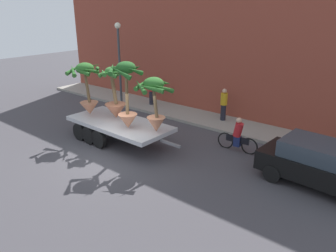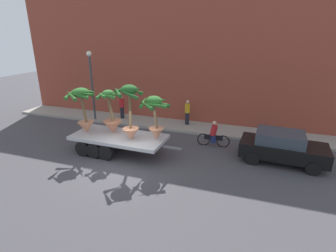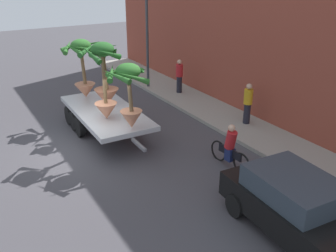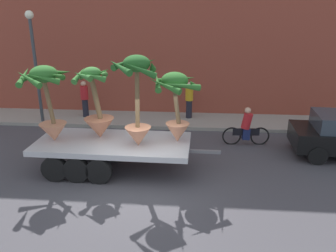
# 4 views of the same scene
# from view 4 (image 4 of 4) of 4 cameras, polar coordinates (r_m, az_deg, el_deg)

# --- Properties ---
(ground_plane) EXTENTS (60.00, 60.00, 0.00)m
(ground_plane) POSITION_cam_4_polar(r_m,az_deg,el_deg) (10.49, -4.80, -9.96)
(ground_plane) COLOR #423F44
(sidewalk) EXTENTS (24.00, 2.20, 0.15)m
(sidewalk) POSITION_cam_4_polar(r_m,az_deg,el_deg) (16.02, -1.33, 0.99)
(sidewalk) COLOR gray
(sidewalk) RESTS_ON ground
(building_facade) EXTENTS (24.00, 1.20, 9.13)m
(building_facade) POSITION_cam_4_polar(r_m,az_deg,el_deg) (16.90, -0.84, 17.48)
(building_facade) COLOR brown
(building_facade) RESTS_ON ground
(flatbed_trailer) EXTENTS (6.03, 2.34, 0.98)m
(flatbed_trailer) POSITION_cam_4_polar(r_m,az_deg,el_deg) (11.42, -10.39, -3.54)
(flatbed_trailer) COLOR #B7BABF
(flatbed_trailer) RESTS_ON ground
(potted_palm_rear) EXTENTS (1.21, 1.24, 2.36)m
(potted_palm_rear) POSITION_cam_4_polar(r_m,az_deg,el_deg) (11.36, -11.79, 2.58)
(potted_palm_rear) COLOR #C17251
(potted_palm_rear) RESTS_ON flatbed_trailer
(potted_palm_middle) EXTENTS (1.63, 1.59, 2.27)m
(potted_palm_middle) POSITION_cam_4_polar(r_m,az_deg,el_deg) (10.63, 1.31, 4.15)
(potted_palm_middle) COLOR tan
(potted_palm_middle) RESTS_ON flatbed_trailer
(potted_palm_front) EXTENTS (1.54, 1.59, 2.83)m
(potted_palm_front) POSITION_cam_4_polar(r_m,az_deg,el_deg) (10.30, -5.22, 4.73)
(potted_palm_front) COLOR tan
(potted_palm_front) RESTS_ON flatbed_trailer
(potted_palm_extra) EXTENTS (1.78, 1.74, 2.46)m
(potted_palm_extra) POSITION_cam_4_polar(r_m,az_deg,el_deg) (11.37, -19.48, 4.17)
(potted_palm_extra) COLOR tan
(potted_palm_extra) RESTS_ON flatbed_trailer
(cyclist) EXTENTS (1.84, 0.37, 1.54)m
(cyclist) POSITION_cam_4_polar(r_m,az_deg,el_deg) (13.53, 12.97, -0.38)
(cyclist) COLOR black
(cyclist) RESTS_ON ground
(pedestrian_near_gate) EXTENTS (0.36, 0.36, 1.71)m
(pedestrian_near_gate) POSITION_cam_4_polar(r_m,az_deg,el_deg) (16.56, -13.77, 4.53)
(pedestrian_near_gate) COLOR black
(pedestrian_near_gate) RESTS_ON sidewalk
(pedestrian_far_left) EXTENTS (0.36, 0.36, 1.71)m
(pedestrian_far_left) POSITION_cam_4_polar(r_m,az_deg,el_deg) (15.92, 3.56, 4.47)
(pedestrian_far_left) COLOR black
(pedestrian_far_left) RESTS_ON sidewalk
(street_lamp) EXTENTS (0.36, 0.36, 4.83)m
(street_lamp) POSITION_cam_4_polar(r_m,az_deg,el_deg) (16.02, -21.48, 11.27)
(street_lamp) COLOR #383D42
(street_lamp) RESTS_ON sidewalk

